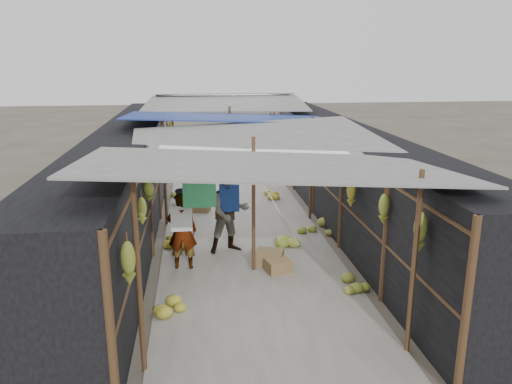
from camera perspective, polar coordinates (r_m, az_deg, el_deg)
name	(u,v)px	position (r m, az deg, el deg)	size (l,w,h in m)	color
ground	(280,360)	(7.15, 2.73, -18.63)	(80.00, 80.00, 0.00)	#6B6356
aisle_slab	(238,215)	(13.02, -2.10, -2.68)	(3.60, 16.00, 0.02)	#9E998E
stall_left	(129,176)	(12.78, -14.30, 1.82)	(1.40, 15.00, 2.30)	black
stall_right	(340,170)	(13.22, 9.60, 2.51)	(1.40, 15.00, 2.30)	black
crate_near	(278,266)	(9.61, 2.55, -8.49)	(0.44, 0.35, 0.27)	#99764E
crate_mid	(270,258)	(9.93, 1.57, -7.53)	(0.52, 0.41, 0.31)	#99764E
crate_back	(202,207)	(13.35, -6.24, -1.75)	(0.42, 0.35, 0.27)	#99764E
black_basin	(249,173)	(17.49, -0.78, 2.23)	(0.66, 0.66, 0.20)	black
vendor_elderly	(182,231)	(9.66, -8.45, -4.43)	(0.56, 0.37, 1.55)	silver
shopper_blue	(229,212)	(10.38, -3.06, -2.29)	(0.85, 0.67, 1.76)	#1E4597
vendor_seated	(265,165)	(16.82, 1.09, 3.14)	(0.66, 0.38, 1.02)	#4C4842
market_canopy	(237,122)	(12.83, -2.20, 8.03)	(5.62, 15.20, 2.77)	brown
hanging_bananas	(239,155)	(12.47, -1.99, 4.23)	(3.96, 13.91, 0.84)	olive
floor_bananas	(245,218)	(12.30, -1.24, -3.03)	(3.86, 9.62, 0.35)	olive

